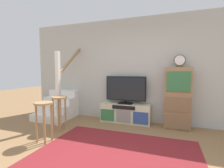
# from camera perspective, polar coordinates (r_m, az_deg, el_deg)

# --- Properties ---
(back_wall) EXTENTS (6.40, 0.12, 2.70)m
(back_wall) POSITION_cam_1_polar(r_m,az_deg,el_deg) (4.36, 9.48, 4.74)
(back_wall) COLOR #B2B7B2
(back_wall) RESTS_ON ground_plane
(area_rug) EXTENTS (2.60, 1.80, 0.01)m
(area_rug) POSITION_cam_1_polar(r_m,az_deg,el_deg) (2.88, 1.88, -22.93)
(area_rug) COLOR maroon
(area_rug) RESTS_ON ground_plane
(media_console) EXTENTS (1.28, 0.38, 0.49)m
(media_console) POSITION_cam_1_polar(r_m,az_deg,el_deg) (4.31, 4.64, -10.10)
(media_console) COLOR beige
(media_console) RESTS_ON ground_plane
(television) EXTENTS (1.04, 0.22, 0.71)m
(television) POSITION_cam_1_polar(r_m,az_deg,el_deg) (4.22, 4.78, -1.84)
(television) COLOR black
(television) RESTS_ON media_console
(side_cabinet) EXTENTS (0.58, 0.38, 1.42)m
(side_cabinet) POSITION_cam_1_polar(r_m,az_deg,el_deg) (4.09, 21.85, -4.56)
(side_cabinet) COLOR #93704C
(side_cabinet) RESTS_ON ground_plane
(desk_clock) EXTENTS (0.26, 0.08, 0.28)m
(desk_clock) POSITION_cam_1_polar(r_m,az_deg,el_deg) (4.03, 22.49, 7.47)
(desk_clock) COLOR #4C3823
(desk_clock) RESTS_ON side_cabinet
(staircase) EXTENTS (1.00, 1.36, 2.20)m
(staircase) POSITION_cam_1_polar(r_m,az_deg,el_deg) (5.13, -16.82, -6.44)
(staircase) COLOR white
(staircase) RESTS_ON ground_plane
(bar_stool_near) EXTENTS (0.34, 0.34, 0.75)m
(bar_stool_near) POSITION_cam_1_polar(r_m,az_deg,el_deg) (3.35, -22.66, -9.23)
(bar_stool_near) COLOR #A37A4C
(bar_stool_near) RESTS_ON ground_plane
(bar_stool_far) EXTENTS (0.34, 0.34, 0.76)m
(bar_stool_far) POSITION_cam_1_polar(r_m,az_deg,el_deg) (3.87, -17.91, -7.16)
(bar_stool_far) COLOR #A37A4C
(bar_stool_far) RESTS_ON ground_plane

